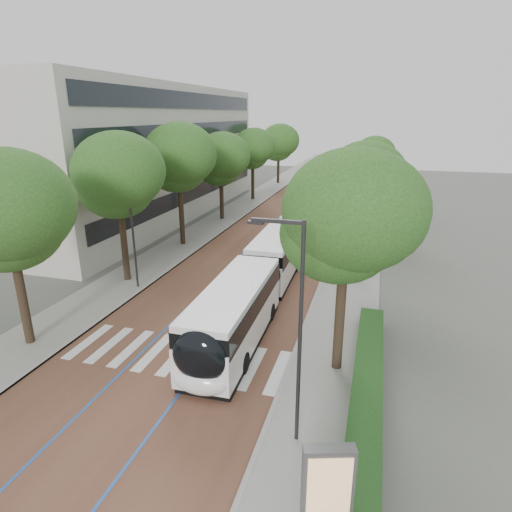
{
  "coord_description": "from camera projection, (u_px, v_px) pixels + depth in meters",
  "views": [
    {
      "loc": [
        8.84,
        -15.32,
        11.12
      ],
      "look_at": [
        1.62,
        9.81,
        2.4
      ],
      "focal_mm": 30.0,
      "sensor_mm": 36.0,
      "label": 1
    }
  ],
  "objects": [
    {
      "name": "kerb_right",
      "position": [
        351.0,
        205.0,
        54.79
      ],
      "size": [
        0.2,
        140.0,
        0.14
      ],
      "primitive_type": "cube",
      "color": "gray",
      "rests_on": "ground"
    },
    {
      "name": "streetlight_near",
      "position": [
        295.0,
        319.0,
        13.81
      ],
      "size": [
        1.82,
        0.2,
        8.0
      ],
      "color": "#29292C",
      "rests_on": "sidewalk_right"
    },
    {
      "name": "streetlight_far",
      "position": [
        351.0,
        191.0,
        36.6
      ],
      "size": [
        1.82,
        0.2,
        8.0
      ],
      "color": "#29292C",
      "rests_on": "sidewalk_right"
    },
    {
      "name": "zebra_crossing",
      "position": [
        177.0,
        355.0,
        20.65
      ],
      "size": [
        10.55,
        3.6,
        0.01
      ],
      "color": "silver",
      "rests_on": "ground"
    },
    {
      "name": "trees_left",
      "position": [
        210.0,
        161.0,
        42.48
      ],
      "size": [
        6.27,
        61.15,
        9.96
      ],
      "color": "black",
      "rests_on": "ground"
    },
    {
      "name": "bus_queued_1",
      "position": [
        323.0,
        196.0,
        51.76
      ],
      "size": [
        2.85,
        12.46,
        3.2
      ],
      "rotation": [
        0.0,
        0.0,
        0.03
      ],
      "color": "white",
      "rests_on": "ground"
    },
    {
      "name": "lane_line_right",
      "position": [
        319.0,
        203.0,
        55.85
      ],
      "size": [
        0.12,
        126.0,
        0.01
      ],
      "primitive_type": "cube",
      "color": "#2153A9",
      "rests_on": "road"
    },
    {
      "name": "trees_right",
      "position": [
        365.0,
        178.0,
        34.46
      ],
      "size": [
        5.83,
        47.54,
        9.36
      ],
      "color": "black",
      "rests_on": "ground"
    },
    {
      "name": "hedge",
      "position": [
        367.0,
        390.0,
        17.25
      ],
      "size": [
        1.2,
        14.0,
        0.8
      ],
      "primitive_type": "cube",
      "color": "#173F15",
      "rests_on": "sidewalk_right"
    },
    {
      "name": "kerb_left",
      "position": [
        266.0,
        200.0,
        57.72
      ],
      "size": [
        0.2,
        140.0,
        0.14
      ],
      "primitive_type": "cube",
      "color": "gray",
      "rests_on": "ground"
    },
    {
      "name": "bus_queued_0",
      "position": [
        307.0,
        222.0,
        39.37
      ],
      "size": [
        2.97,
        12.48,
        3.2
      ],
      "rotation": [
        0.0,
        0.0,
        -0.04
      ],
      "color": "white",
      "rests_on": "ground"
    },
    {
      "name": "sidewalk_left",
      "position": [
        253.0,
        199.0,
        58.22
      ],
      "size": [
        4.0,
        140.0,
        0.12
      ],
      "primitive_type": "cube",
      "color": "gray",
      "rests_on": "ground"
    },
    {
      "name": "sidewalk_right",
      "position": [
        366.0,
        205.0,
        54.29
      ],
      "size": [
        4.0,
        140.0,
        0.12
      ],
      "primitive_type": "cube",
      "color": "gray",
      "rests_on": "ground"
    },
    {
      "name": "office_building",
      "position": [
        121.0,
        152.0,
        48.21
      ],
      "size": [
        18.11,
        40.0,
        14.0
      ],
      "color": "#B0ACA3",
      "rests_on": "ground"
    },
    {
      "name": "lead_bus",
      "position": [
        255.0,
        287.0,
        24.7
      ],
      "size": [
        2.87,
        18.44,
        3.2
      ],
      "rotation": [
        0.0,
        0.0,
        0.02
      ],
      "color": "black",
      "rests_on": "ground"
    },
    {
      "name": "road",
      "position": [
        307.0,
        203.0,
        56.27
      ],
      "size": [
        11.0,
        140.0,
        0.02
      ],
      "primitive_type": "cube",
      "color": "brown",
      "rests_on": "ground"
    },
    {
      "name": "ground",
      "position": [
        164.0,
        366.0,
        19.8
      ],
      "size": [
        160.0,
        160.0,
        0.0
      ],
      "primitive_type": "plane",
      "color": "#51544C",
      "rests_on": "ground"
    },
    {
      "name": "lane_line_left",
      "position": [
        295.0,
        202.0,
        56.68
      ],
      "size": [
        0.12,
        126.0,
        0.01
      ],
      "primitive_type": "cube",
      "color": "#2153A9",
      "rests_on": "road"
    },
    {
      "name": "lamp_post_left",
      "position": [
        133.0,
        229.0,
        27.39
      ],
      "size": [
        0.14,
        0.14,
        8.0
      ],
      "primitive_type": "cylinder",
      "color": "#29292C",
      "rests_on": "sidewalk_left"
    },
    {
      "name": "ad_panel",
      "position": [
        327.0,
        489.0,
        11.38
      ],
      "size": [
        1.43,
        0.77,
        2.86
      ],
      "rotation": [
        0.0,
        0.0,
        0.31
      ],
      "color": "#59595B",
      "rests_on": "sidewalk_right"
    }
  ]
}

